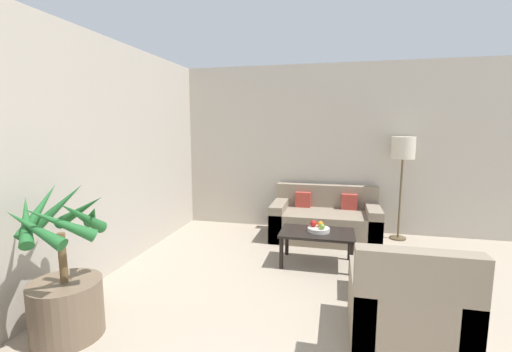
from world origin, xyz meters
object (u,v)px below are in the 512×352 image
Objects in this scene: sofa_loveseat at (325,221)px; apple_red at (313,223)px; potted_palm at (65,289)px; orange_fruit at (320,224)px; ottoman at (387,276)px; floor_lamp at (403,153)px; armchair at (406,310)px; fruit_bowl at (319,230)px; coffee_table at (317,236)px; apple_green at (322,227)px.

sofa_loveseat reaches higher than apple_red.
apple_red is at bearing 47.42° from potted_palm.
ottoman is (0.71, -0.70, -0.30)m from orange_fruit.
apple_red is (-0.11, -1.00, 0.24)m from sofa_loveseat.
potted_palm is at bearing -132.58° from apple_red.
floor_lamp is at bearing 45.35° from apple_red.
ottoman is at bearing 92.29° from armchair.
fruit_bowl reaches higher than ottoman.
coffee_table is 1.00m from ottoman.
potted_palm is 3.60m from sofa_loveseat.
fruit_bowl is 0.46× the size of ottoman.
armchair is at bearing -63.75° from orange_fruit.
armchair reaches higher than ottoman.
floor_lamp is 1.79× the size of armchair.
coffee_table is at bearing 145.35° from apple_green.
ottoman is (0.68, -0.61, -0.30)m from apple_green.
fruit_bowl is 1.01m from ottoman.
potted_palm is 4.69× the size of fruit_bowl.
coffee_table reaches higher than ottoman.
orange_fruit is (-0.03, 0.09, 0.00)m from apple_green.
floor_lamp is (3.06, 3.24, 0.92)m from potted_palm.
ottoman is (0.74, -0.65, -0.16)m from coffee_table.
armchair is (2.67, 0.52, -0.13)m from potted_palm.
orange_fruit is 1.68m from armchair.
floor_lamp is at bearing 11.67° from sofa_loveseat.
armchair is (-0.39, -2.72, -1.05)m from floor_lamp.
orange_fruit is 0.12× the size of ottoman.
apple_green is at bearing 116.92° from armchair.
armchair is 1.48× the size of ottoman.
armchair is at bearing -61.04° from apple_red.
apple_red is 1.13× the size of orange_fruit.
potted_palm reaches higher than armchair.
fruit_bowl reaches higher than coffee_table.
potted_palm is at bearing -133.38° from floor_lamp.
apple_red is (1.85, 2.01, 0.10)m from potted_palm.
armchair is 0.79m from ottoman.
fruit_bowl is 0.08m from orange_fruit.
apple_green is (-0.00, -1.09, 0.23)m from sofa_loveseat.
floor_lamp is at bearing 47.76° from fruit_bowl.
floor_lamp reaches higher than armchair.
floor_lamp reaches higher than coffee_table.
apple_red is at bearing 138.62° from ottoman.
ottoman is at bearing -44.96° from orange_fruit.
floor_lamp is 1.98m from coffee_table.
apple_green is at bearing -37.70° from apple_red.
apple_red is at bearing 142.30° from apple_green.
potted_palm is 1.46× the size of armchair.
orange_fruit reaches higher than ottoman.
sofa_loveseat is at bearing 105.94° from armchair.
floor_lamp reaches higher than ottoman.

